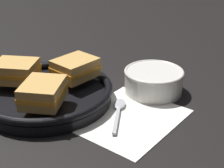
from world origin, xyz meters
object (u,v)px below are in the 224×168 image
Objects in this scene: spoon at (119,108)px; skillet at (46,93)px; soup_bowl at (154,80)px; sandwich_far_left at (16,71)px; sandwich_near_left at (43,93)px; sandwich_near_right at (75,68)px.

skillet is (-0.07, 0.16, 0.01)m from spoon.
sandwich_far_left is at bearing 131.14° from soup_bowl.
sandwich_near_left and sandwich_near_right have the same top height.
skillet is 0.09m from sandwich_near_left.
skillet is 3.34× the size of sandwich_near_left.
sandwich_near_right is at bearing 53.89° from spoon.
sandwich_near_right reaches higher than soup_bowl.
sandwich_near_left reaches higher than spoon.
soup_bowl is 0.13m from spoon.
sandwich_far_left is (0.04, 0.14, 0.00)m from sandwich_near_left.
sandwich_near_left is at bearing -164.75° from sandwich_near_right.
skillet is at bearing 46.66° from sandwich_near_left.
skillet is at bearing 164.09° from sandwich_near_right.
sandwich_near_right is (0.08, -0.02, 0.04)m from skillet.
sandwich_near_left is (-0.25, 0.11, 0.03)m from soup_bowl.
sandwich_far_left is at bearing 135.25° from sandwich_near_right.
sandwich_near_left is at bearing 108.48° from spoon.
sandwich_near_left is at bearing 155.85° from soup_bowl.
soup_bowl is 0.28m from sandwich_near_left.
sandwich_far_left is (-0.22, 0.25, 0.03)m from soup_bowl.
spoon is 1.06× the size of sandwich_near_left.
spoon is at bearing -39.86° from sandwich_near_left.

